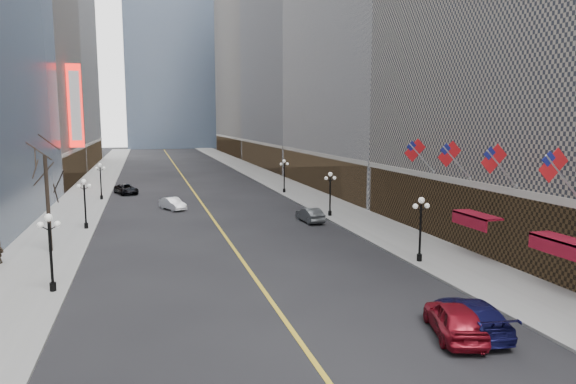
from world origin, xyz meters
TOP-DOWN VIEW (x-y plane):
  - sidewalk_east at (14.00, 70.00)m, footprint 6.00×230.00m
  - sidewalk_west at (-14.00, 70.00)m, footprint 6.00×230.00m
  - lane_line at (0.00, 80.00)m, footprint 0.25×200.00m
  - bldg_east_c at (29.88, 106.00)m, footprint 26.60×40.60m
  - bldg_east_d at (29.90, 149.00)m, footprint 26.60×46.60m
  - streetlamp_east_1 at (11.80, 30.00)m, footprint 1.26×0.44m
  - streetlamp_east_2 at (11.80, 48.00)m, footprint 1.26×0.44m
  - streetlamp_east_3 at (11.80, 66.00)m, footprint 1.26×0.44m
  - streetlamp_west_1 at (-11.80, 30.00)m, footprint 1.26×0.44m
  - streetlamp_west_2 at (-11.80, 48.00)m, footprint 1.26×0.44m
  - streetlamp_west_3 at (-11.80, 66.00)m, footprint 1.26×0.44m
  - flag_2 at (15.31, 22.00)m, footprint 2.87×0.12m
  - flag_3 at (15.31, 27.00)m, footprint 2.87×0.12m
  - flag_4 at (15.31, 32.00)m, footprint 2.87×0.12m
  - flag_5 at (15.31, 37.00)m, footprint 2.87×0.12m
  - awning_b at (16.11, 22.00)m, footprint 1.40×4.00m
  - awning_c at (16.11, 30.00)m, footprint 1.40×4.00m
  - theatre_marquee at (-15.88, 80.00)m, footprint 2.00×0.55m
  - tree_west_far at (-13.50, 40.00)m, footprint 3.60×3.60m
  - car_nb_mid at (-3.61, 56.86)m, footprint 2.98×4.30m
  - car_nb_far at (-9.00, 71.14)m, footprint 3.66×5.28m
  - car_sb_near at (8.13, 18.91)m, footprint 2.91×5.59m
  - car_sb_mid at (7.04, 18.60)m, footprint 3.28×5.22m
  - car_sb_far at (9.00, 46.08)m, footprint 1.83×4.42m

SIDE VIEW (x-z plane):
  - lane_line at x=0.00m, z-range 0.00..0.02m
  - sidewalk_east at x=14.00m, z-range 0.00..0.15m
  - sidewalk_west at x=-14.00m, z-range 0.00..0.15m
  - car_nb_far at x=-9.00m, z-range 0.00..1.34m
  - car_nb_mid at x=-3.61m, z-range 0.00..1.34m
  - car_sb_far at x=9.00m, z-range 0.00..1.42m
  - car_sb_near at x=8.13m, z-range 0.00..1.55m
  - car_sb_mid at x=7.04m, z-range 0.00..1.66m
  - streetlamp_east_1 at x=11.80m, z-range 0.64..5.16m
  - streetlamp_east_2 at x=11.80m, z-range 0.64..5.16m
  - streetlamp_east_3 at x=11.80m, z-range 0.64..5.16m
  - streetlamp_west_1 at x=-11.80m, z-range 0.64..5.16m
  - streetlamp_west_2 at x=-11.80m, z-range 0.64..5.16m
  - streetlamp_west_3 at x=-11.80m, z-range 0.64..5.16m
  - awning_b at x=16.11m, z-range 2.62..3.54m
  - awning_c at x=16.11m, z-range 2.62..3.54m
  - tree_west_far at x=-13.50m, z-range 2.28..10.20m
  - flag_2 at x=15.31m, z-range 5.85..8.72m
  - flag_3 at x=15.31m, z-range 5.85..8.72m
  - flag_4 at x=15.31m, z-range 5.85..8.72m
  - flag_5 at x=15.31m, z-range 5.85..8.72m
  - theatre_marquee at x=-15.88m, z-range 6.00..18.00m
  - bldg_east_c at x=29.88m, z-range -0.22..48.58m
  - bldg_east_d at x=29.90m, z-range -0.23..62.57m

